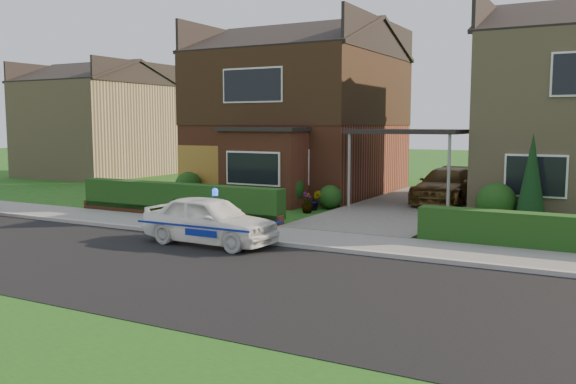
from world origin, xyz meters
The scene contains 22 objects.
ground centered at (0.00, 0.00, 0.00)m, with size 120.00×120.00×0.00m, color #194913.
road centered at (0.00, 0.00, 0.00)m, with size 60.00×6.00×0.02m, color black.
kerb centered at (0.00, 3.05, 0.06)m, with size 60.00×0.16×0.12m, color #9E9993.
sidewalk centered at (0.00, 4.10, 0.05)m, with size 60.00×2.00×0.10m, color slate.
grass_verge centered at (0.00, -5.00, 0.00)m, with size 60.00×4.00×0.01m, color #194913.
driveway centered at (0.00, 11.00, 0.06)m, with size 3.80×12.00×0.12m, color #666059.
house_left centered at (-5.78, 13.90, 3.81)m, with size 7.50×9.53×7.25m.
carport_link centered at (0.00, 10.95, 2.66)m, with size 3.80×3.00×2.77m.
garage_door centered at (-8.25, 9.96, 1.05)m, with size 2.20×0.10×2.10m, color olive.
dwarf_wall centered at (-5.80, 5.30, 0.18)m, with size 7.70×0.25×0.36m, color brown.
hedge_left centered at (-5.80, 5.45, 0.00)m, with size 7.50×0.55×0.90m, color #153711.
shrub_left_far centered at (-8.50, 9.50, 0.54)m, with size 1.08×1.08×1.08m, color #153711.
shrub_left_mid centered at (-4.00, 9.30, 0.66)m, with size 1.32×1.32×1.32m, color #153711.
shrub_left_near centered at (-2.40, 9.60, 0.42)m, with size 0.84×0.84×0.84m, color #153711.
shrub_right_near centered at (3.20, 9.40, 0.60)m, with size 1.20×1.20×1.20m, color #153711.
conifer_a centered at (4.20, 9.20, 1.30)m, with size 0.90×0.90×2.60m, color black.
neighbour_left centered at (-20.00, 16.00, 2.60)m, with size 6.50×7.00×5.20m, color tan.
police_car centered at (-2.37, 2.40, 0.60)m, with size 3.24×3.58×1.37m.
driveway_car centered at (1.00, 12.26, 0.74)m, with size 1.74×4.28×1.24m, color brown.
potted_plant_a centered at (-9.00, 8.35, 0.37)m, with size 0.39×0.26×0.74m, color gray.
potted_plant_b centered at (-2.67, 9.00, 0.34)m, with size 0.38×0.30×0.68m, color gray.
potted_plant_c centered at (-2.66, 8.32, 0.35)m, with size 0.39×0.39×0.70m, color gray.
Camera 1 is at (6.35, -9.68, 2.97)m, focal length 38.00 mm.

